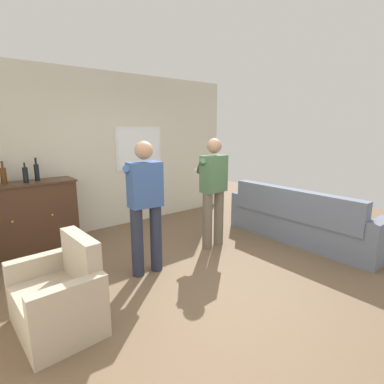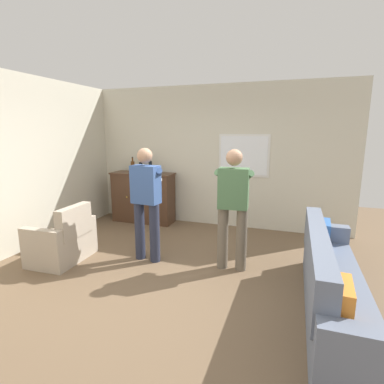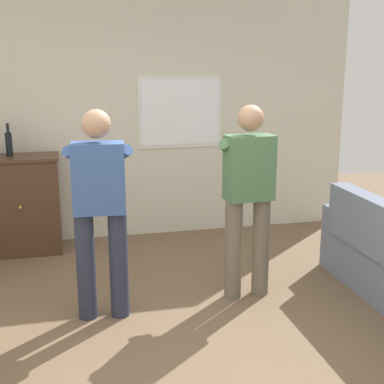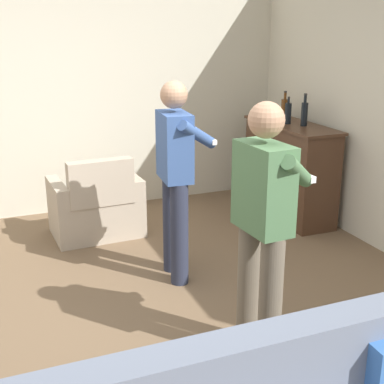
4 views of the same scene
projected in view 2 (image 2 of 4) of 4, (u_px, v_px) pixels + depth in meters
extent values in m
plane|color=brown|center=(165.00, 283.00, 3.84)|extent=(10.40, 10.40, 0.00)
cube|color=beige|center=(218.00, 157.00, 6.03)|extent=(5.20, 0.12, 2.80)
cube|color=silver|center=(244.00, 156.00, 5.79)|extent=(0.98, 0.02, 0.82)
cube|color=white|center=(244.00, 156.00, 5.78)|extent=(0.90, 0.03, 0.74)
cube|color=slate|center=(334.00, 297.00, 3.13)|extent=(0.55, 2.17, 0.42)
cube|color=slate|center=(317.00, 254.00, 3.11)|extent=(0.18, 2.17, 0.47)
cube|color=slate|center=(326.00, 247.00, 4.19)|extent=(0.55, 0.18, 0.64)
cube|color=slate|center=(356.00, 370.00, 2.03)|extent=(0.55, 0.18, 0.64)
cube|color=#386BB7|center=(323.00, 235.00, 3.85)|extent=(0.16, 0.41, 0.36)
cube|color=orange|center=(341.00, 305.00, 2.30)|extent=(0.17, 0.41, 0.36)
cube|color=#B2A38E|center=(62.00, 247.00, 4.50)|extent=(0.67, 0.67, 0.40)
cube|color=#B2A38E|center=(74.00, 221.00, 4.34)|extent=(0.17, 0.65, 0.45)
cube|color=#B2A38E|center=(42.00, 250.00, 4.12)|extent=(0.64, 0.15, 0.60)
cube|color=#B2A38E|center=(78.00, 233.00, 4.84)|extent=(0.64, 0.15, 0.60)
cube|color=#472D1E|center=(143.00, 198.00, 6.36)|extent=(1.29, 0.44, 1.02)
cube|color=#472D1E|center=(142.00, 173.00, 6.25)|extent=(1.33, 0.48, 0.03)
sphere|color=#B79338|center=(127.00, 197.00, 6.21)|extent=(0.04, 0.04, 0.04)
sphere|color=#B79338|center=(149.00, 199.00, 6.05)|extent=(0.04, 0.04, 0.04)
cylinder|color=#593314|center=(133.00, 167.00, 6.36)|extent=(0.08, 0.08, 0.23)
cylinder|color=#593314|center=(132.00, 159.00, 6.33)|extent=(0.03, 0.03, 0.08)
cylinder|color=#262626|center=(132.00, 157.00, 6.32)|extent=(0.03, 0.03, 0.02)
cylinder|color=black|center=(150.00, 167.00, 6.20)|extent=(0.07, 0.07, 0.25)
cylinder|color=black|center=(150.00, 159.00, 6.17)|extent=(0.03, 0.03, 0.08)
cylinder|color=#262626|center=(150.00, 157.00, 6.16)|extent=(0.04, 0.04, 0.02)
cylinder|color=black|center=(141.00, 168.00, 6.17)|extent=(0.07, 0.07, 0.23)
cylinder|color=black|center=(141.00, 161.00, 6.14)|extent=(0.02, 0.02, 0.05)
cylinder|color=#262626|center=(141.00, 159.00, 6.14)|extent=(0.03, 0.03, 0.02)
cylinder|color=#282D42|center=(140.00, 231.00, 4.51)|extent=(0.15, 0.15, 0.88)
cylinder|color=#282D42|center=(155.00, 233.00, 4.40)|extent=(0.15, 0.15, 0.88)
cube|color=#385693|center=(146.00, 185.00, 4.31)|extent=(0.42, 0.26, 0.55)
sphere|color=tan|center=(145.00, 156.00, 4.23)|extent=(0.22, 0.22, 0.22)
cylinder|color=#385693|center=(145.00, 175.00, 4.48)|extent=(0.35, 0.39, 0.29)
cylinder|color=#385693|center=(158.00, 176.00, 4.38)|extent=(0.30, 0.42, 0.29)
cube|color=white|center=(157.00, 180.00, 4.59)|extent=(0.15, 0.05, 0.04)
cylinder|color=#6B6051|center=(223.00, 238.00, 4.19)|extent=(0.15, 0.15, 0.88)
cylinder|color=#6B6051|center=(241.00, 240.00, 4.13)|extent=(0.15, 0.15, 0.88)
cube|color=#4C754C|center=(233.00, 188.00, 4.02)|extent=(0.41, 0.25, 0.55)
sphere|color=tan|center=(234.00, 158.00, 3.93)|extent=(0.22, 0.22, 0.22)
cylinder|color=#4C754C|center=(227.00, 178.00, 4.17)|extent=(0.30, 0.42, 0.29)
cylinder|color=#4C754C|center=(243.00, 179.00, 4.12)|extent=(0.35, 0.39, 0.29)
cube|color=white|center=(236.00, 183.00, 4.31)|extent=(0.15, 0.05, 0.04)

